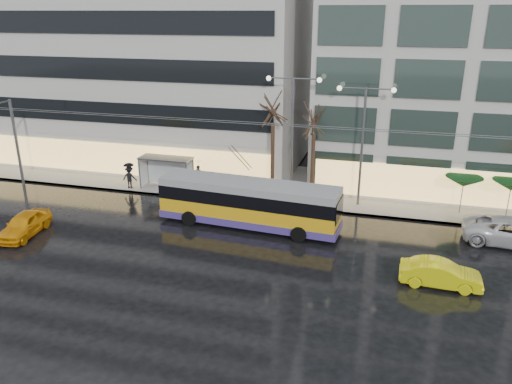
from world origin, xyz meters
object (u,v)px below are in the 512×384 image
at_px(street_lamp_near, 293,122).
at_px(taxi_a, 24,225).
at_px(trolleybus, 249,205).
at_px(bus_shelter, 163,165).

xyz_separation_m(street_lamp_near, taxi_a, (-15.09, -10.65, -5.26)).
bearing_deg(trolleybus, street_lamp_near, 72.58).
xyz_separation_m(bus_shelter, taxi_a, (-4.71, -10.54, -1.23)).
height_order(trolleybus, bus_shelter, trolleybus).
distance_m(trolleybus, taxi_a, 14.33).
distance_m(street_lamp_near, taxi_a, 19.20).
bearing_deg(taxi_a, street_lamp_near, 28.66).
bearing_deg(trolleybus, taxi_a, -158.97).
bearing_deg(bus_shelter, trolleybus, -31.97).
height_order(bus_shelter, taxi_a, bus_shelter).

